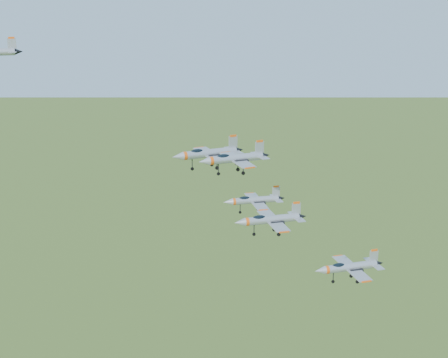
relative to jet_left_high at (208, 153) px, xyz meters
name	(u,v)px	position (x,y,z in m)	size (l,w,h in m)	color
jet_left_high	(208,153)	(0.00, 0.00, 0.00)	(12.50, 10.27, 3.35)	#999DA4
jet_right_high	(234,158)	(-2.01, -13.97, 2.75)	(10.82, 8.94, 2.89)	#999DA4
jet_left_low	(254,200)	(10.17, 3.02, -10.43)	(11.33, 9.55, 3.05)	#999DA4
jet_right_low	(270,219)	(8.08, -6.74, -10.45)	(12.47, 10.45, 3.34)	#999DA4
jet_trail	(349,267)	(26.56, -3.97, -23.71)	(13.95, 11.67, 3.73)	#999DA4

